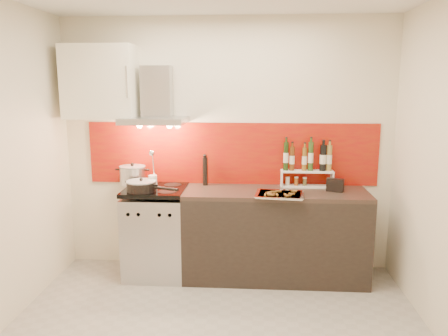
# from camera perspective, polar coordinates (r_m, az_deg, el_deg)

# --- Properties ---
(floor) EXTENTS (3.40, 3.40, 0.00)m
(floor) POSITION_cam_1_polar(r_m,az_deg,el_deg) (3.65, -1.07, -20.99)
(floor) COLOR #9E9991
(floor) RESTS_ON ground
(back_wall) EXTENTS (3.40, 0.02, 2.60)m
(back_wall) POSITION_cam_1_polar(r_m,az_deg,el_deg) (4.54, 0.38, 2.92)
(back_wall) COLOR silver
(back_wall) RESTS_ON ground
(backsplash) EXTENTS (3.00, 0.02, 0.64)m
(backsplash) POSITION_cam_1_polar(r_m,az_deg,el_deg) (4.54, 1.00, 1.90)
(backsplash) COLOR #98080B
(backsplash) RESTS_ON back_wall
(range_stove) EXTENTS (0.60, 0.60, 0.91)m
(range_stove) POSITION_cam_1_polar(r_m,az_deg,el_deg) (4.54, -8.81, -8.35)
(range_stove) COLOR #B7B7BA
(range_stove) RESTS_ON ground
(counter) EXTENTS (1.80, 0.60, 0.90)m
(counter) POSITION_cam_1_polar(r_m,az_deg,el_deg) (4.45, 6.65, -8.61)
(counter) COLOR black
(counter) RESTS_ON ground
(range_hood) EXTENTS (0.62, 0.50, 0.61)m
(range_hood) POSITION_cam_1_polar(r_m,az_deg,el_deg) (4.44, -8.90, 8.36)
(range_hood) COLOR #B7B7BA
(range_hood) RESTS_ON back_wall
(upper_cabinet) EXTENTS (0.70, 0.35, 0.72)m
(upper_cabinet) POSITION_cam_1_polar(r_m,az_deg,el_deg) (4.57, -15.87, 10.75)
(upper_cabinet) COLOR white
(upper_cabinet) RESTS_ON back_wall
(stock_pot) EXTENTS (0.27, 0.27, 0.23)m
(stock_pot) POSITION_cam_1_polar(r_m,az_deg,el_deg) (4.59, -11.85, -0.93)
(stock_pot) COLOR #B7B7BA
(stock_pot) RESTS_ON range_stove
(saute_pan) EXTENTS (0.53, 0.31, 0.13)m
(saute_pan) POSITION_cam_1_polar(r_m,az_deg,el_deg) (4.30, -10.67, -2.32)
(saute_pan) COLOR black
(saute_pan) RESTS_ON range_stove
(utensil_jar) EXTENTS (0.08, 0.13, 0.40)m
(utensil_jar) POSITION_cam_1_polar(r_m,az_deg,el_deg) (4.38, -9.29, -1.22)
(utensil_jar) COLOR silver
(utensil_jar) RESTS_ON range_stove
(pepper_mill) EXTENTS (0.05, 0.05, 0.33)m
(pepper_mill) POSITION_cam_1_polar(r_m,az_deg,el_deg) (4.50, -2.49, -0.28)
(pepper_mill) COLOR black
(pepper_mill) RESTS_ON counter
(step_shelf) EXTENTS (0.53, 0.14, 0.46)m
(step_shelf) POSITION_cam_1_polar(r_m,az_deg,el_deg) (4.48, 10.87, 0.18)
(step_shelf) COLOR white
(step_shelf) RESTS_ON counter
(caddy_box) EXTENTS (0.17, 0.13, 0.14)m
(caddy_box) POSITION_cam_1_polar(r_m,az_deg,el_deg) (4.38, 14.31, -2.23)
(caddy_box) COLOR black
(caddy_box) RESTS_ON counter
(baking_tray) EXTENTS (0.48, 0.39, 0.03)m
(baking_tray) POSITION_cam_1_polar(r_m,az_deg,el_deg) (4.12, 7.27, -3.44)
(baking_tray) COLOR silver
(baking_tray) RESTS_ON counter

